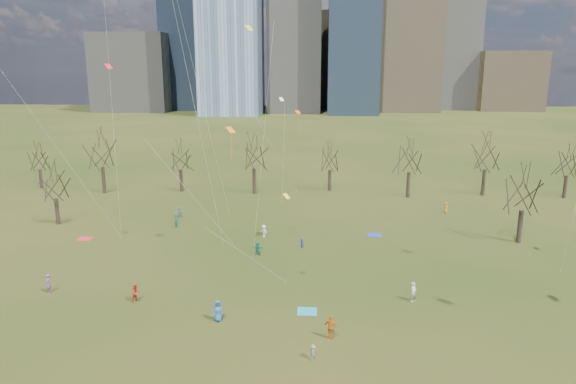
# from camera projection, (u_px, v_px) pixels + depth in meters

# --- Properties ---
(ground) EXTENTS (500.00, 500.00, 0.00)m
(ground) POSITION_uv_depth(u_px,v_px,m) (280.00, 307.00, 42.50)
(ground) COLOR black
(ground) RESTS_ON ground
(downtown_skyline) EXTENTS (212.50, 78.00, 118.00)m
(downtown_skyline) POSITION_uv_depth(u_px,v_px,m) (308.00, 26.00, 238.21)
(downtown_skyline) COLOR slate
(downtown_skyline) RESTS_ON ground
(bare_tree_row) EXTENTS (113.04, 29.80, 9.50)m
(bare_tree_row) POSITION_uv_depth(u_px,v_px,m) (297.00, 159.00, 77.24)
(bare_tree_row) COLOR black
(bare_tree_row) RESTS_ON ground
(blanket_teal) EXTENTS (1.60, 1.50, 0.03)m
(blanket_teal) POSITION_uv_depth(u_px,v_px,m) (307.00, 311.00, 41.77)
(blanket_teal) COLOR teal
(blanket_teal) RESTS_ON ground
(blanket_navy) EXTENTS (1.60, 1.50, 0.03)m
(blanket_navy) POSITION_uv_depth(u_px,v_px,m) (374.00, 235.00, 61.16)
(blanket_navy) COLOR #2332A7
(blanket_navy) RESTS_ON ground
(blanket_crimson) EXTENTS (1.60, 1.50, 0.03)m
(blanket_crimson) POSITION_uv_depth(u_px,v_px,m) (85.00, 239.00, 59.79)
(blanket_crimson) COLOR red
(blanket_crimson) RESTS_ON ground
(person_0) EXTENTS (0.96, 0.76, 1.73)m
(person_0) POSITION_uv_depth(u_px,v_px,m) (218.00, 311.00, 39.97)
(person_0) COLOR #225895
(person_0) RESTS_ON ground
(person_1) EXTENTS (0.71, 0.75, 1.73)m
(person_1) POSITION_uv_depth(u_px,v_px,m) (413.00, 292.00, 43.43)
(person_1) COLOR silver
(person_1) RESTS_ON ground
(person_2) EXTENTS (0.95, 0.98, 1.60)m
(person_2) POSITION_uv_depth(u_px,v_px,m) (136.00, 293.00, 43.37)
(person_2) COLOR red
(person_2) RESTS_ON ground
(person_3) EXTENTS (0.71, 0.81, 1.09)m
(person_3) POSITION_uv_depth(u_px,v_px,m) (313.00, 352.00, 34.74)
(person_3) COLOR slate
(person_3) RESTS_ON ground
(person_4) EXTENTS (1.17, 0.79, 1.84)m
(person_4) POSITION_uv_depth(u_px,v_px,m) (331.00, 327.00, 37.32)
(person_4) COLOR orange
(person_4) RESTS_ON ground
(person_5) EXTENTS (1.41, 0.65, 1.47)m
(person_5) POSITION_uv_depth(u_px,v_px,m) (258.00, 248.00, 54.42)
(person_5) COLOR #197366
(person_5) RESTS_ON ground
(person_7) EXTENTS (0.55, 0.71, 1.73)m
(person_7) POSITION_uv_depth(u_px,v_px,m) (48.00, 284.00, 45.08)
(person_7) COLOR #7C4890
(person_7) RESTS_ON ground
(person_8) EXTENTS (0.59, 0.64, 1.07)m
(person_8) POSITION_uv_depth(u_px,v_px,m) (301.00, 243.00, 56.63)
(person_8) COLOR #253EA4
(person_8) RESTS_ON ground
(person_9) EXTENTS (1.10, 1.00, 1.48)m
(person_9) POSITION_uv_depth(u_px,v_px,m) (264.00, 231.00, 60.29)
(person_9) COLOR white
(person_9) RESTS_ON ground
(person_11) EXTENTS (1.37, 1.15, 1.48)m
(person_11) POSITION_uv_depth(u_px,v_px,m) (180.00, 213.00, 68.07)
(person_11) COLOR slate
(person_11) RESTS_ON ground
(person_12) EXTENTS (0.63, 0.81, 1.46)m
(person_12) POSITION_uv_depth(u_px,v_px,m) (446.00, 208.00, 70.62)
(person_12) COLOR orange
(person_12) RESTS_ON ground
(person_13) EXTENTS (0.51, 0.69, 1.74)m
(person_13) POSITION_uv_depth(u_px,v_px,m) (177.00, 221.00, 63.92)
(person_13) COLOR #176851
(person_13) RESTS_ON ground
(kites_airborne) EXTENTS (64.43, 49.21, 33.41)m
(kites_airborne) POSITION_uv_depth(u_px,v_px,m) (318.00, 123.00, 51.78)
(kites_airborne) COLOR orange
(kites_airborne) RESTS_ON ground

